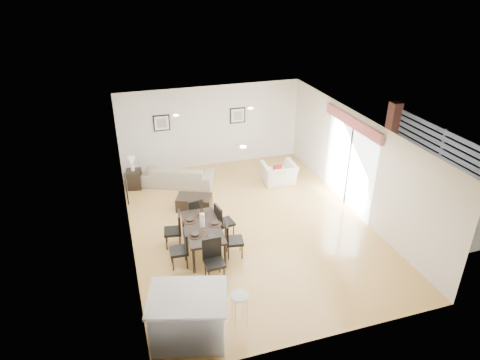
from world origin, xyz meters
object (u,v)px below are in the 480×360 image
object	(u,v)px
dining_chair_enear	(231,238)
dining_chair_efar	(222,220)
dining_chair_foot	(194,212)
side_table	(134,179)
kitchen_island	(189,316)
dining_table	(203,229)
dining_chair_wfar	(176,228)
dining_chair_wnear	(182,247)
bar_stool	(239,299)
coffee_table	(194,203)
armchair	(279,173)
sofa	(178,175)
dining_chair_head	(213,257)

from	to	relation	value
dining_chair_enear	dining_chair_efar	world-z (taller)	dining_chair_efar
dining_chair_enear	dining_chair_foot	xyz separation A→B (m)	(-0.56, 1.40, -0.03)
side_table	kitchen_island	bearing A→B (deg)	-85.88
dining_table	dining_chair_foot	distance (m)	1.02
dining_chair_wfar	side_table	bearing A→B (deg)	-158.88
dining_chair_wnear	dining_chair_enear	bearing A→B (deg)	93.81
dining_table	dining_chair_efar	world-z (taller)	dining_chair_efar
bar_stool	coffee_table	bearing A→B (deg)	89.01
armchair	kitchen_island	distance (m)	6.54
dining_chair_efar	side_table	world-z (taller)	dining_chair_efar
dining_chair_efar	bar_stool	size ratio (longest dim) A/B	1.25
sofa	dining_chair_wfar	xyz separation A→B (m)	(-0.61, -3.17, 0.19)
dining_chair_head	dining_chair_foot	size ratio (longest dim) A/B	1.11
bar_stool	dining_table	bearing A→B (deg)	92.73
bar_stool	dining_chair_foot	bearing A→B (deg)	91.76
armchair	dining_chair_foot	distance (m)	3.49
dining_table	coffee_table	distance (m)	2.03
dining_chair_wnear	bar_stool	distance (m)	2.22
dining_chair_foot	side_table	distance (m)	3.03
coffee_table	armchair	bearing A→B (deg)	37.71
dining_chair_wfar	dining_chair_head	world-z (taller)	dining_chair_head
dining_chair_efar	dining_chair_head	world-z (taller)	dining_chair_head
dining_chair_head	side_table	distance (m)	4.92
dining_chair_efar	coffee_table	size ratio (longest dim) A/B	0.96
sofa	dining_chair_head	size ratio (longest dim) A/B	2.25
coffee_table	side_table	bearing A→B (deg)	152.47
dining_chair_efar	coffee_table	bearing A→B (deg)	3.56
dining_chair_wfar	dining_chair_head	xyz separation A→B (m)	(0.57, -1.39, 0.02)
sofa	kitchen_island	size ratio (longest dim) A/B	1.32
dining_chair_enear	coffee_table	world-z (taller)	dining_chair_enear
sofa	bar_stool	bearing A→B (deg)	113.74
dining_table	dining_chair_efar	bearing A→B (deg)	36.49
dining_chair_enear	dining_chair_head	world-z (taller)	dining_chair_head
dining_chair_wnear	kitchen_island	bearing A→B (deg)	-4.14
sofa	kitchen_island	xyz separation A→B (m)	(-0.87, -6.07, 0.18)
armchair	bar_stool	size ratio (longest dim) A/B	1.36
dining_table	coffee_table	world-z (taller)	dining_table
dining_chair_efar	kitchen_island	xyz separation A→B (m)	(-1.41, -2.90, -0.02)
dining_chair_wfar	armchair	bearing A→B (deg)	132.31
dining_chair_enear	dining_chair_head	bearing A→B (deg)	145.50
dining_chair_head	kitchen_island	size ratio (longest dim) A/B	0.58
dining_table	bar_stool	world-z (taller)	bar_stool
armchair	side_table	world-z (taller)	armchair
dining_chair_wnear	dining_chair_wfar	world-z (taller)	dining_chair_wfar
dining_table	side_table	bearing A→B (deg)	110.98
sofa	bar_stool	xyz separation A→B (m)	(0.08, -6.07, 0.32)
armchair	dining_chair_enear	distance (m)	4.00
dining_table	dining_chair_enear	xyz separation A→B (m)	(0.57, -0.39, -0.11)
dining_table	side_table	world-z (taller)	dining_table
armchair	dining_chair_foot	world-z (taller)	dining_chair_foot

